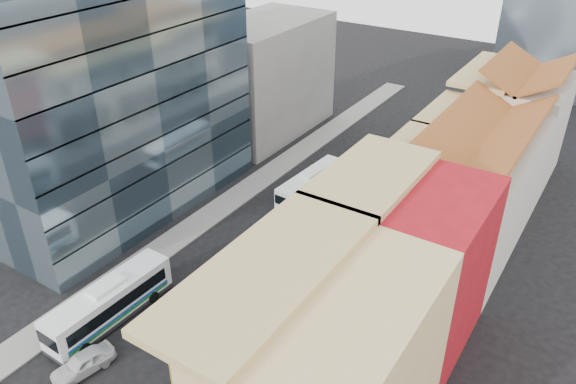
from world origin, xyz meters
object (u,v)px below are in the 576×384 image
Objects in this scene: bus_left_far at (311,185)px; bus_left_near at (109,302)px; bus_right at (267,315)px; sedan_left at (83,363)px; office_tower at (105,59)px.

bus_left_near is at bearing -94.42° from bus_left_far.
bus_right reaches higher than bus_left_far.
bus_left_far is 28.30m from sedan_left.
bus_left_far is at bearing 36.37° from office_tower.
office_tower is at bearing 133.76° from bus_left_near.
office_tower reaches higher than bus_left_far.
sedan_left is at bearing -62.09° from bus_left_near.
bus_right is (7.50, -18.73, 0.42)m from bus_left_far.
bus_left_far reaches higher than sedan_left.
bus_left_near is 5.18m from sedan_left.
bus_right is at bearing 25.87° from bus_left_near.
bus_left_far is at bearing 83.13° from bus_left_near.
bus_right is at bearing -64.58° from bus_left_far.
sedan_left is (13.95, -17.22, -14.26)m from office_tower.
office_tower is 27.11m from bus_right.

